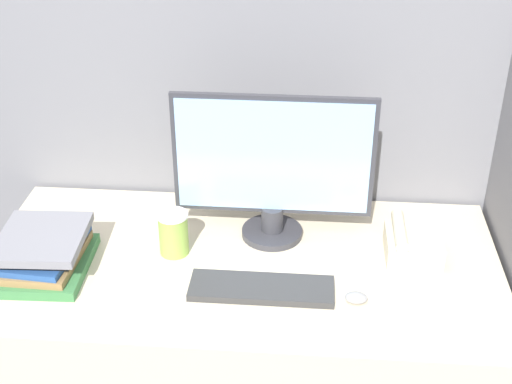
% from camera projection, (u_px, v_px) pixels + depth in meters
% --- Properties ---
extents(cubicle_panel_rear, '(1.89, 0.04, 1.45)m').
position_uv_depth(cubicle_panel_rear, '(253.00, 200.00, 2.43)').
color(cubicle_panel_rear, slate).
rests_on(cubicle_panel_rear, ground_plane).
extents(desk, '(1.49, 0.75, 0.76)m').
position_uv_depth(desk, '(242.00, 360.00, 2.24)').
color(desk, beige).
rests_on(desk, ground_plane).
extents(monitor, '(0.58, 0.18, 0.45)m').
position_uv_depth(monitor, '(273.00, 169.00, 2.06)').
color(monitor, '#333338').
rests_on(monitor, desk).
extents(keyboard, '(0.39, 0.12, 0.02)m').
position_uv_depth(keyboard, '(262.00, 288.00, 1.93)').
color(keyboard, '#333333').
rests_on(keyboard, desk).
extents(mouse, '(0.06, 0.05, 0.02)m').
position_uv_depth(mouse, '(356.00, 298.00, 1.89)').
color(mouse, gray).
rests_on(mouse, desk).
extents(coffee_cup, '(0.09, 0.09, 0.13)m').
position_uv_depth(coffee_cup, '(174.00, 233.00, 2.06)').
color(coffee_cup, '#8CB247').
rests_on(coffee_cup, desk).
extents(book_stack, '(0.25, 0.30, 0.12)m').
position_uv_depth(book_stack, '(44.00, 251.00, 2.00)').
color(book_stack, '#38723F').
rests_on(book_stack, desk).
extents(desk_telephone, '(0.16, 0.18, 0.10)m').
position_uv_depth(desk_telephone, '(412.00, 244.00, 2.06)').
color(desk_telephone, beige).
rests_on(desk_telephone, desk).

